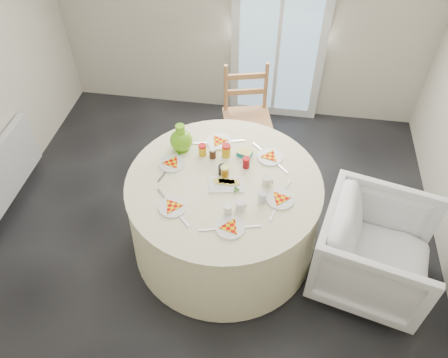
# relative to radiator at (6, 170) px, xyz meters

# --- Properties ---
(floor) EXTENTS (4.00, 4.00, 0.00)m
(floor) POSITION_rel_radiator_xyz_m (1.94, -0.20, -0.38)
(floor) COLOR black
(floor) RESTS_ON ground
(wall_back) EXTENTS (4.00, 0.02, 2.60)m
(wall_back) POSITION_rel_radiator_xyz_m (1.94, 1.80, 0.92)
(wall_back) COLOR #BCB5A3
(wall_back) RESTS_ON floor
(glass_door) EXTENTS (1.00, 0.08, 2.10)m
(glass_door) POSITION_rel_radiator_xyz_m (2.34, 1.75, 0.67)
(glass_door) COLOR silver
(glass_door) RESTS_ON floor
(radiator) EXTENTS (0.07, 1.00, 0.55)m
(radiator) POSITION_rel_radiator_xyz_m (0.00, 0.00, 0.00)
(radiator) COLOR silver
(radiator) RESTS_ON floor
(table) EXTENTS (1.58, 1.58, 0.80)m
(table) POSITION_rel_radiator_xyz_m (2.06, -0.20, -0.01)
(table) COLOR white
(table) RESTS_ON floor
(wooden_chair) EXTENTS (0.55, 0.54, 1.03)m
(wooden_chair) POSITION_rel_radiator_xyz_m (2.12, 0.91, 0.09)
(wooden_chair) COLOR #A0613D
(wooden_chair) RESTS_ON floor
(armchair) EXTENTS (0.96, 0.99, 0.86)m
(armchair) POSITION_rel_radiator_xyz_m (3.28, -0.40, 0.01)
(armchair) COLOR white
(armchair) RESTS_ON floor
(place_settings) EXTENTS (1.36, 1.36, 0.02)m
(place_settings) POSITION_rel_radiator_xyz_m (2.06, -0.20, 0.39)
(place_settings) COLOR silver
(place_settings) RESTS_ON table
(jar_cluster) EXTENTS (0.47, 0.35, 0.12)m
(jar_cluster) POSITION_rel_radiator_xyz_m (2.02, 0.03, 0.44)
(jar_cluster) COLOR #AF5A14
(jar_cluster) RESTS_ON table
(butter_tub) EXTENTS (0.14, 0.12, 0.05)m
(butter_tub) POSITION_rel_radiator_xyz_m (2.18, 0.11, 0.41)
(butter_tub) COLOR #0A8193
(butter_tub) RESTS_ON table
(green_pitcher) EXTENTS (0.20, 0.20, 0.24)m
(green_pitcher) POSITION_rel_radiator_xyz_m (1.66, 0.11, 0.49)
(green_pitcher) COLOR #65B717
(green_pitcher) RESTS_ON table
(cheese_platter) EXTENTS (0.29, 0.22, 0.03)m
(cheese_platter) POSITION_rel_radiator_xyz_m (2.09, -0.24, 0.39)
(cheese_platter) COLOR white
(cheese_platter) RESTS_ON table
(mugs_glasses) EXTENTS (0.69, 0.69, 0.10)m
(mugs_glasses) POSITION_rel_radiator_xyz_m (2.22, -0.24, 0.43)
(mugs_glasses) COLOR #B1B1B1
(mugs_glasses) RESTS_ON table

